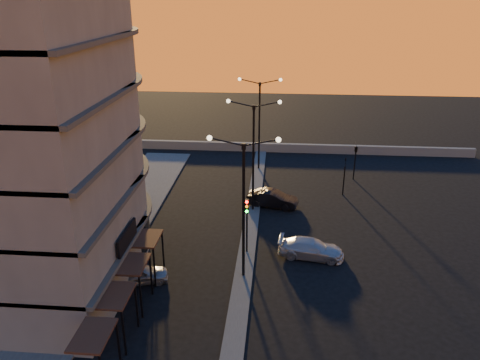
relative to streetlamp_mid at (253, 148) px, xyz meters
name	(u,v)px	position (x,y,z in m)	size (l,w,h in m)	color
ground	(243,276)	(0.00, -10.00, -5.59)	(120.00, 120.00, 0.00)	black
sidewalk_west	(108,239)	(-10.50, -6.00, -5.53)	(5.00, 40.00, 0.12)	#454543
median	(253,210)	(0.00, 0.00, -5.53)	(1.20, 36.00, 0.12)	#454543
parapet	(278,148)	(2.00, 16.00, -5.09)	(44.00, 0.50, 1.00)	slate
building	(4,90)	(-14.00, -9.97, 6.32)	(14.35, 17.08, 25.00)	#67625B
streetlamp_near	(244,198)	(0.00, -10.00, 0.00)	(4.32, 0.32, 9.51)	black
streetlamp_mid	(253,148)	(0.00, 0.00, 0.00)	(4.32, 0.32, 9.51)	black
streetlamp_far	(259,117)	(0.00, 10.00, 0.00)	(4.32, 0.32, 9.51)	black
traffic_light_main	(247,217)	(0.00, -7.13, -2.70)	(0.28, 0.44, 4.25)	black
signal_east_a	(344,175)	(8.00, 4.00, -3.66)	(0.13, 0.16, 3.60)	black
signal_east_b	(356,150)	(9.50, 8.00, -2.49)	(0.42, 1.99, 3.60)	black
car_hatchback	(140,274)	(-6.50, -11.20, -4.98)	(1.44, 3.59, 1.22)	#909497
car_sedan	(272,199)	(1.63, 0.97, -4.88)	(1.51, 4.33, 1.43)	black
car_wagon	(311,248)	(4.50, -7.15, -4.93)	(1.85, 4.56, 1.32)	#B5B8BD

